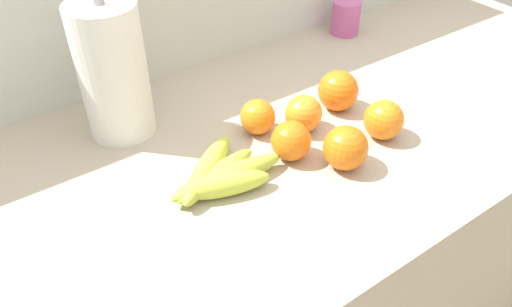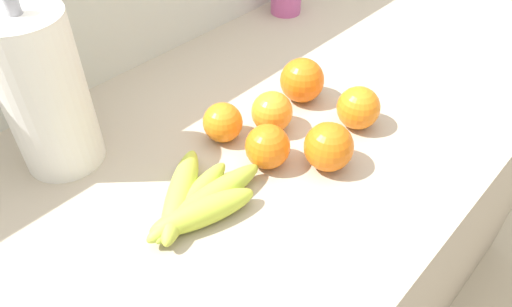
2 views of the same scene
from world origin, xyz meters
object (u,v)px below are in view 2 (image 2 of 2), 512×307
object	(u,v)px
orange_front	(358,108)
orange_back_left	(302,80)
orange_far_right	(273,113)
orange_back_right	(329,147)
paper_towel_roll	(45,94)
orange_right	(223,122)
banana_bunch	(196,202)
orange_center	(268,147)

from	to	relation	value
orange_front	orange_back_left	distance (m)	0.12
orange_far_right	orange_back_right	bearing A→B (deg)	-94.96
orange_far_right	paper_towel_roll	world-z (taller)	paper_towel_roll
orange_far_right	orange_back_right	xyz separation A→B (m)	(-0.01, -0.13, 0.00)
orange_back_right	orange_right	size ratio (longest dim) A/B	1.16
orange_far_right	orange_back_right	size ratio (longest dim) A/B	0.91
banana_bunch	orange_back_right	distance (m)	0.23
orange_back_right	orange_right	bearing A→B (deg)	110.85
orange_far_right	paper_towel_roll	xyz separation A→B (m)	(-0.29, 0.20, 0.09)
orange_back_right	orange_front	bearing A→B (deg)	11.32
orange_center	orange_right	xyz separation A→B (m)	(-0.00, 0.10, -0.00)
orange_front	orange_right	bearing A→B (deg)	141.41
banana_bunch	orange_back_right	xyz separation A→B (m)	(0.21, -0.08, 0.02)
orange_back_right	banana_bunch	bearing A→B (deg)	158.46
orange_center	orange_back_right	distance (m)	0.10
orange_center	paper_towel_roll	size ratio (longest dim) A/B	0.26
banana_bunch	orange_right	bearing A→B (deg)	32.18
orange_back_right	orange_right	distance (m)	0.19
orange_back_left	orange_back_right	xyz separation A→B (m)	(-0.12, -0.15, -0.00)
orange_back_left	paper_towel_roll	size ratio (longest dim) A/B	0.29
paper_towel_roll	orange_center	bearing A→B (deg)	-49.76
banana_bunch	orange_back_left	xyz separation A→B (m)	(0.33, 0.07, 0.02)
orange_far_right	orange_back_left	xyz separation A→B (m)	(0.11, 0.02, 0.01)
orange_center	orange_back_right	world-z (taller)	orange_back_right
orange_far_right	paper_towel_roll	distance (m)	0.37
banana_bunch	paper_towel_roll	bearing A→B (deg)	105.58
orange_far_right	orange_right	distance (m)	0.09
orange_center	paper_towel_roll	xyz separation A→B (m)	(-0.22, 0.26, 0.09)
orange_right	orange_center	bearing A→B (deg)	-88.04
paper_towel_roll	orange_back_right	bearing A→B (deg)	-49.77
orange_front	orange_far_right	bearing A→B (deg)	137.19
orange_front	orange_far_right	size ratio (longest dim) A/B	1.05
orange_right	banana_bunch	bearing A→B (deg)	-147.82
banana_bunch	orange_front	distance (m)	0.34
banana_bunch	orange_front	size ratio (longest dim) A/B	2.78
orange_center	orange_right	size ratio (longest dim) A/B	1.07
orange_front	orange_far_right	xyz separation A→B (m)	(-0.11, 0.10, -0.00)
orange_far_right	orange_back_right	world-z (taller)	orange_back_right
banana_bunch	orange_back_right	world-z (taller)	orange_back_right
orange_front	paper_towel_roll	world-z (taller)	paper_towel_roll
orange_right	paper_towel_roll	xyz separation A→B (m)	(-0.21, 0.16, 0.09)
orange_far_right	orange_right	bearing A→B (deg)	148.42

